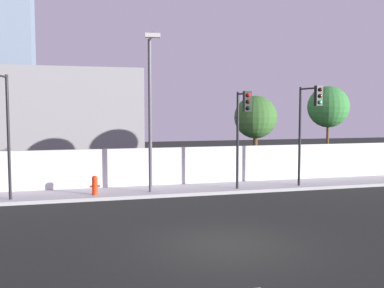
# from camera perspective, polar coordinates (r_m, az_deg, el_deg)

# --- Properties ---
(ground_plane) EXTENTS (80.00, 80.00, 0.00)m
(ground_plane) POSITION_cam_1_polar(r_m,az_deg,el_deg) (12.79, 4.36, -12.83)
(ground_plane) COLOR black
(sidewalk) EXTENTS (36.00, 2.40, 0.15)m
(sidewalk) POSITION_cam_1_polar(r_m,az_deg,el_deg) (20.48, -3.22, -6.02)
(sidewalk) COLOR #ADADAD
(sidewalk) RESTS_ON ground
(perimeter_wall) EXTENTS (36.00, 0.18, 1.80)m
(perimeter_wall) POSITION_cam_1_polar(r_m,az_deg,el_deg) (21.58, -3.92, -2.86)
(perimeter_wall) COLOR silver
(perimeter_wall) RESTS_ON sidewalk
(traffic_light_left) EXTENTS (0.43, 1.56, 4.71)m
(traffic_light_left) POSITION_cam_1_polar(r_m,az_deg,el_deg) (21.15, 14.89, 3.76)
(traffic_light_left) COLOR black
(traffic_light_left) RESTS_ON sidewalk
(traffic_light_center) EXTENTS (0.56, 1.79, 5.04)m
(traffic_light_center) POSITION_cam_1_polar(r_m,az_deg,el_deg) (18.48, -23.47, 4.18)
(traffic_light_center) COLOR black
(traffic_light_center) RESTS_ON sidewalk
(traffic_light_right) EXTENTS (0.36, 1.17, 4.45)m
(traffic_light_right) POSITION_cam_1_polar(r_m,az_deg,el_deg) (19.94, 6.56, 3.28)
(traffic_light_right) COLOR black
(traffic_light_right) RESTS_ON sidewalk
(street_lamp_curbside) EXTENTS (0.62, 2.07, 6.69)m
(street_lamp_curbside) POSITION_cam_1_polar(r_m,az_deg,el_deg) (19.26, -5.37, 5.43)
(street_lamp_curbside) COLOR #4C4C51
(street_lamp_curbside) RESTS_ON sidewalk
(fire_hydrant) EXTENTS (0.44, 0.26, 0.83)m
(fire_hydrant) POSITION_cam_1_polar(r_m,az_deg,el_deg) (19.49, -12.39, -5.11)
(fire_hydrant) COLOR red
(fire_hydrant) RESTS_ON sidewalk
(roadside_tree_leftmost) EXTENTS (2.30, 2.30, 4.54)m
(roadside_tree_leftmost) POSITION_cam_1_polar(r_m,az_deg,el_deg) (24.15, 8.17, 3.38)
(roadside_tree_leftmost) COLOR brown
(roadside_tree_leftmost) RESTS_ON ground
(roadside_tree_midleft) EXTENTS (2.32, 2.32, 5.10)m
(roadside_tree_midleft) POSITION_cam_1_polar(r_m,az_deg,el_deg) (26.18, 17.12, 4.56)
(roadside_tree_midleft) COLOR brown
(roadside_tree_midleft) RESTS_ON ground
(low_building_distant) EXTENTS (13.27, 6.00, 6.79)m
(low_building_distant) POSITION_cam_1_polar(r_m,az_deg,el_deg) (35.06, -17.68, 3.60)
(low_building_distant) COLOR gray
(low_building_distant) RESTS_ON ground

